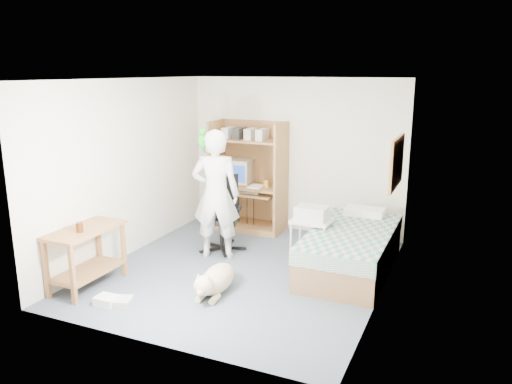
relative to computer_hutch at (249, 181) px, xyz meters
The scene contains 21 objects.
floor 2.05m from the computer_hutch, 68.06° to the right, with size 4.00×4.00×0.00m, color #45515E.
wall_back 0.86m from the computer_hutch, 20.54° to the left, with size 3.60×0.02×2.50m, color silver.
wall_right 3.07m from the computer_hutch, 34.80° to the right, with size 0.02×4.00×2.50m, color silver.
wall_left 2.10m from the computer_hutch, 122.33° to the right, with size 0.02×4.00×2.50m, color silver.
ceiling 2.52m from the computer_hutch, 68.06° to the right, with size 3.60×4.00×0.02m, color white.
computer_hutch is the anchor object (origin of this frame).
bed 2.35m from the computer_hutch, 29.29° to the right, with size 1.02×2.02×0.66m.
side_desk 3.08m from the computer_hutch, 106.14° to the right, with size 0.50×1.00×0.75m.
corkboard 2.69m from the computer_hutch, 18.72° to the right, with size 0.04×0.94×0.66m.
office_chair 1.17m from the computer_hutch, 87.13° to the right, with size 0.63×0.63×1.10m.
person 1.40m from the computer_hutch, 84.95° to the right, with size 0.67×0.44×1.83m, color silver.
parrot 1.63m from the computer_hutch, 93.11° to the right, with size 0.13×0.23×0.37m.
dog 2.64m from the computer_hutch, 74.60° to the right, with size 0.39×1.03×0.39m.
printer_cart 1.84m from the computer_hutch, 37.15° to the right, with size 0.54×0.44×0.63m.
printer 1.80m from the computer_hutch, 37.15° to the right, with size 0.42×0.32×0.18m, color #B8B8B3.
crt_monitor 0.24m from the computer_hutch, behind, with size 0.47×0.49×0.40m.
keyboard 0.22m from the computer_hutch, 80.66° to the right, with size 0.45×0.16×0.03m, color beige.
pencil_cup 0.36m from the computer_hutch, 14.28° to the right, with size 0.08×0.08×0.12m, color gold.
drink_glass 3.17m from the computer_hutch, 104.63° to the right, with size 0.08×0.08×0.12m, color #3F1A0A.
floor_box_a 3.35m from the computer_hutch, 95.54° to the right, with size 0.25×0.20×0.10m, color white.
floor_box_b 3.28m from the computer_hutch, 92.39° to the right, with size 0.18×0.22×0.08m, color #B4B5AF.
Camera 1 is at (2.65, -5.61, 2.61)m, focal length 35.00 mm.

